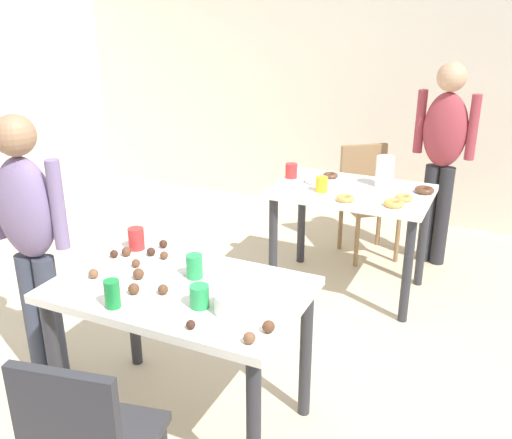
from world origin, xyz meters
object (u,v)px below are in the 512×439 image
object	(u,v)px
dining_table_near	(180,307)
soda_can	(112,294)
person_girl_near	(30,232)
chair_far_table	(367,194)
dining_table_far	(351,206)
person_adult_far	(443,147)
pitcher_far	(385,172)
mixing_bowl	(238,302)

from	to	relation	value
dining_table_near	soda_can	bearing A→B (deg)	-118.49
dining_table_near	person_girl_near	world-z (taller)	person_girl_near
dining_table_near	chair_far_table	xyz separation A→B (m)	(0.27, 2.35, -0.14)
dining_table_far	soda_can	world-z (taller)	soda_can
chair_far_table	soda_can	distance (m)	2.67
person_adult_far	soda_can	distance (m)	2.82
person_adult_far	pitcher_far	distance (m)	0.65
dining_table_far	person_adult_far	world-z (taller)	person_adult_far
person_girl_near	soda_can	distance (m)	0.74
dining_table_near	person_girl_near	bearing A→B (deg)	-178.66
dining_table_near	person_girl_near	size ratio (longest dim) A/B	0.78
person_adult_far	soda_can	world-z (taller)	person_adult_far
dining_table_far	pitcher_far	distance (m)	0.32
person_girl_near	person_adult_far	xyz separation A→B (m)	(1.64, 2.40, 0.05)
mixing_bowl	pitcher_far	xyz separation A→B (m)	(0.16, 1.90, 0.06)
person_adult_far	pitcher_far	size ratio (longest dim) A/B	7.37
pitcher_far	person_girl_near	bearing A→B (deg)	-126.37
pitcher_far	person_adult_far	bearing A→B (deg)	62.77
chair_far_table	mixing_bowl	xyz separation A→B (m)	(0.07, -2.43, 0.30)
dining_table_far	person_adult_far	xyz separation A→B (m)	(0.47, 0.71, 0.29)
soda_can	pitcher_far	size ratio (longest dim) A/B	0.59
dining_table_near	mixing_bowl	bearing A→B (deg)	-14.09
dining_table_far	soda_can	size ratio (longest dim) A/B	8.47
mixing_bowl	dining_table_near	bearing A→B (deg)	165.91
person_girl_near	pitcher_far	size ratio (longest dim) A/B	6.99
person_adult_far	mixing_bowl	size ratio (longest dim) A/B	7.66
mixing_bowl	dining_table_far	bearing A→B (deg)	90.49
mixing_bowl	soda_can	world-z (taller)	soda_can
chair_far_table	pitcher_far	xyz separation A→B (m)	(0.24, -0.54, 0.36)
dining_table_near	person_adult_far	xyz separation A→B (m)	(0.80, 2.38, 0.28)
dining_table_near	mixing_bowl	size ratio (longest dim) A/B	5.66
dining_table_near	pitcher_far	distance (m)	1.89
dining_table_far	mixing_bowl	distance (m)	1.76
person_adult_far	mixing_bowl	xyz separation A→B (m)	(-0.46, -2.47, -0.13)
dining_table_near	mixing_bowl	distance (m)	0.38
soda_can	mixing_bowl	bearing A→B (deg)	21.27
person_adult_far	dining_table_near	bearing A→B (deg)	-108.47
person_adult_far	mixing_bowl	bearing A→B (deg)	-100.50
mixing_bowl	soda_can	distance (m)	0.52
dining_table_far	chair_far_table	bearing A→B (deg)	94.93
person_adult_far	mixing_bowl	distance (m)	2.51
dining_table_far	mixing_bowl	bearing A→B (deg)	-89.51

